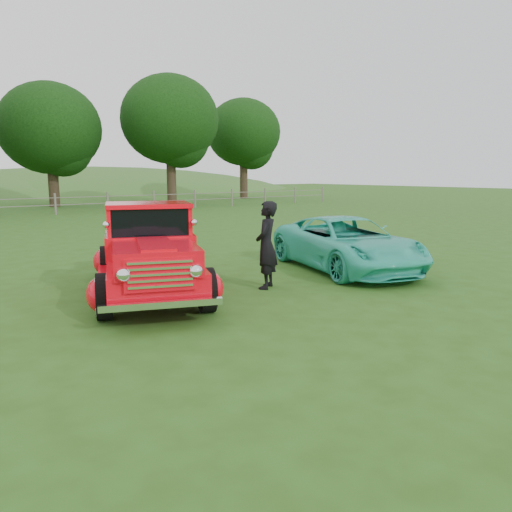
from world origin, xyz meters
TOP-DOWN VIEW (x-y plane):
  - ground at (0.00, 0.00)m, footprint 140.00×140.00m
  - tree_near_east at (5.00, 29.00)m, footprint 6.80×6.80m
  - tree_mid_east at (13.00, 27.00)m, footprint 7.20×7.20m
  - tree_far_east at (22.00, 30.00)m, footprint 6.60×6.60m
  - red_pickup at (-1.12, 1.97)m, footprint 3.53×5.28m
  - teal_sedan at (3.75, 1.31)m, footprint 3.37×5.03m
  - man at (0.99, 1.00)m, footprint 0.77×0.73m

SIDE VIEW (x-z plane):
  - ground at x=0.00m, z-range 0.00..0.00m
  - teal_sedan at x=3.75m, z-range 0.00..1.28m
  - red_pickup at x=-1.12m, z-range -0.09..1.69m
  - man at x=0.99m, z-range 0.00..1.78m
  - tree_near_east at x=5.00m, z-range 1.08..9.41m
  - tree_far_east at x=22.00m, z-range 1.43..10.29m
  - tree_mid_east at x=13.00m, z-range 1.45..10.89m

